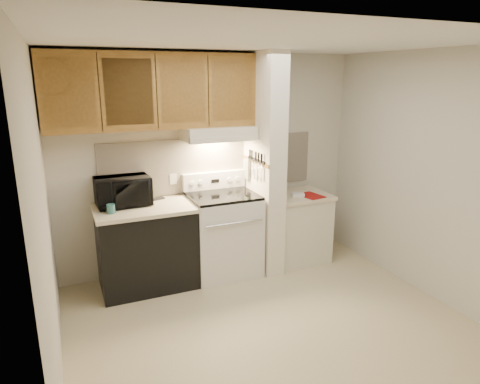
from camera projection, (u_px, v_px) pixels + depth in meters
floor at (268, 321)px, 4.03m from camera, size 3.60×3.60×0.00m
ceiling at (273, 41)px, 3.38m from camera, size 3.60×3.60×0.00m
wall_back at (212, 163)px, 5.04m from camera, size 3.60×2.50×0.02m
wall_left at (43, 220)px, 3.02m from camera, size 0.02×3.00×2.50m
wall_right at (426, 175)px, 4.39m from camera, size 0.02×3.00×2.50m
backsplash at (212, 164)px, 5.03m from camera, size 2.60×0.02×0.63m
range_body at (223, 235)px, 4.94m from camera, size 0.76×0.65×0.92m
oven_window at (234, 241)px, 4.65m from camera, size 0.50×0.01×0.30m
oven_handle at (235, 223)px, 4.55m from camera, size 0.65×0.02×0.02m
cooktop at (223, 196)px, 4.81m from camera, size 0.74×0.64×0.03m
range_backguard at (214, 180)px, 5.04m from camera, size 0.76×0.08×0.20m
range_display at (215, 181)px, 5.00m from camera, size 0.10×0.01×0.04m
range_knob_left_outer at (192, 183)px, 4.89m from camera, size 0.05×0.02×0.05m
range_knob_left_inner at (201, 182)px, 4.93m from camera, size 0.05×0.02×0.05m
range_knob_right_inner at (230, 180)px, 5.06m from camera, size 0.05×0.02×0.05m
range_knob_right_outer at (237, 179)px, 5.10m from camera, size 0.05×0.02×0.05m
dishwasher_front at (147, 248)px, 4.62m from camera, size 1.00×0.63×0.87m
left_countertop at (144, 208)px, 4.50m from camera, size 1.04×0.67×0.04m
spoon_rest at (154, 199)px, 4.72m from camera, size 0.25×0.14×0.02m
teal_jar at (111, 209)px, 4.26m from camera, size 0.09×0.09×0.09m
outlet at (173, 179)px, 4.87m from camera, size 0.08×0.01×0.12m
microwave at (123, 191)px, 4.51m from camera, size 0.57×0.40×0.31m
partition_pillar at (264, 165)px, 4.92m from camera, size 0.22×0.70×2.50m
pillar_trim at (255, 161)px, 4.86m from camera, size 0.01×0.70×0.04m
knife_strip at (256, 160)px, 4.81m from camera, size 0.02×0.42×0.04m
knife_blade_a at (262, 172)px, 4.69m from camera, size 0.01×0.03×0.16m
knife_handle_a at (262, 158)px, 4.65m from camera, size 0.02×0.02×0.10m
knife_blade_b at (259, 171)px, 4.76m from camera, size 0.01×0.04×0.18m
knife_handle_b at (259, 157)px, 4.72m from camera, size 0.02×0.02×0.10m
knife_blade_c at (255, 171)px, 4.84m from camera, size 0.01×0.04×0.20m
knife_handle_c at (256, 156)px, 4.78m from camera, size 0.02×0.02×0.10m
knife_blade_d at (252, 167)px, 4.91m from camera, size 0.01×0.04×0.16m
knife_handle_d at (252, 155)px, 4.88m from camera, size 0.02×0.02×0.10m
knife_blade_e at (249, 167)px, 4.98m from camera, size 0.01×0.04×0.18m
knife_handle_e at (250, 154)px, 4.93m from camera, size 0.02×0.02×0.10m
oven_mitt at (247, 169)px, 5.04m from camera, size 0.03×0.10×0.24m
right_cab_base at (296, 228)px, 5.32m from camera, size 0.70×0.60×0.81m
right_countertop at (297, 195)px, 5.21m from camera, size 0.74×0.64×0.04m
red_folder at (311, 196)px, 5.10m from camera, size 0.27×0.34×0.01m
white_box at (298, 195)px, 5.09m from camera, size 0.17×0.14×0.04m
range_hood at (218, 133)px, 4.74m from camera, size 0.78×0.44×0.15m
hood_lip at (225, 140)px, 4.57m from camera, size 0.78×0.04×0.06m
upper_cabinets at (153, 91)px, 4.40m from camera, size 2.18×0.33×0.77m
cab_door_a at (69, 93)px, 3.95m from camera, size 0.46×0.01×0.63m
cab_gap_a at (100, 93)px, 4.05m from camera, size 0.01×0.01×0.73m
cab_door_b at (129, 92)px, 4.15m from camera, size 0.46×0.01×0.63m
cab_gap_b at (157, 92)px, 4.26m from camera, size 0.01×0.01×0.73m
cab_door_c at (183, 91)px, 4.36m from camera, size 0.46×0.01×0.63m
cab_gap_c at (208, 91)px, 4.46m from camera, size 0.01×0.01×0.73m
cab_door_d at (232, 91)px, 4.57m from camera, size 0.46×0.01×0.63m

